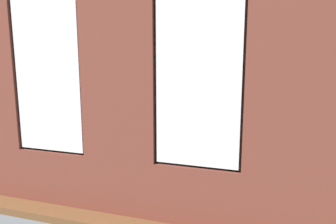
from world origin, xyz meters
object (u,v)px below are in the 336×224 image
(remote_black, at_px, (176,129))
(potted_plant_foreground_right, at_px, (105,106))
(tv_flatscreen, at_px, (64,100))
(potted_plant_beside_window_right, at_px, (0,134))
(candle_jar, at_px, (194,127))
(papasan_chair, at_px, (179,119))
(remote_gray, at_px, (178,131))
(couch_by_window, at_px, (105,167))
(coffee_table, at_px, (176,132))
(potted_plant_corner_near_left, at_px, (314,122))
(cup_ceramic, at_px, (170,126))
(media_console, at_px, (65,127))
(potted_plant_mid_room_small, at_px, (223,133))
(table_plant_small, at_px, (156,125))
(couch_left, at_px, (315,151))

(remote_black, distance_m, potted_plant_foreground_right, 2.77)
(tv_flatscreen, bearing_deg, potted_plant_beside_window_right, 100.45)
(candle_jar, relative_size, papasan_chair, 0.12)
(remote_gray, height_order, papasan_chair, papasan_chair)
(couch_by_window, height_order, coffee_table, couch_by_window)
(remote_black, height_order, potted_plant_corner_near_left, potted_plant_corner_near_left)
(candle_jar, bearing_deg, cup_ceramic, 4.89)
(media_console, bearing_deg, coffee_table, -179.26)
(papasan_chair, bearing_deg, potted_plant_mid_room_small, 149.14)
(potted_plant_corner_near_left, bearing_deg, media_console, 14.48)
(remote_gray, relative_size, papasan_chair, 0.17)
(remote_gray, bearing_deg, potted_plant_beside_window_right, 33.44)
(table_plant_small, xyz_separation_m, remote_black, (-0.39, -0.13, -0.10))
(couch_left, bearing_deg, table_plant_small, -97.77)
(coffee_table, relative_size, media_console, 1.13)
(media_console, xyz_separation_m, tv_flatscreen, (0.00, -0.00, 0.66))
(remote_gray, height_order, tv_flatscreen, tv_flatscreen)
(couch_left, distance_m, tv_flatscreen, 5.44)
(table_plant_small, xyz_separation_m, papasan_chair, (-0.15, -1.23, -0.10))
(couch_by_window, distance_m, candle_jar, 2.55)
(coffee_table, height_order, potted_plant_mid_room_small, potted_plant_mid_room_small)
(couch_left, xyz_separation_m, table_plant_small, (3.07, -0.26, 0.20))
(cup_ceramic, height_order, papasan_chair, papasan_chair)
(couch_by_window, bearing_deg, papasan_chair, -93.46)
(table_plant_small, bearing_deg, couch_by_window, 88.56)
(couch_left, relative_size, potted_plant_mid_room_small, 4.32)
(cup_ceramic, height_order, potted_plant_corner_near_left, potted_plant_corner_near_left)
(coffee_table, height_order, remote_gray, remote_gray)
(couch_left, distance_m, remote_gray, 2.59)
(table_plant_small, bearing_deg, coffee_table, -161.12)
(remote_gray, bearing_deg, candle_jar, -141.58)
(couch_left, height_order, candle_jar, couch_left)
(cup_ceramic, distance_m, tv_flatscreen, 2.61)
(media_console, bearing_deg, table_plant_small, 177.58)
(papasan_chair, bearing_deg, coffee_table, 102.45)
(remote_gray, relative_size, potted_plant_beside_window_right, 0.13)
(tv_flatscreen, bearing_deg, media_console, 90.00)
(media_console, distance_m, potted_plant_corner_near_left, 5.73)
(couch_left, relative_size, cup_ceramic, 19.05)
(potted_plant_corner_near_left, bearing_deg, tv_flatscreen, 14.46)
(potted_plant_foreground_right, bearing_deg, coffee_table, 150.96)
(table_plant_small, height_order, potted_plant_foreground_right, potted_plant_foreground_right)
(table_plant_small, xyz_separation_m, tv_flatscreen, (2.33, -0.10, 0.42))
(coffee_table, xyz_separation_m, remote_gray, (-0.10, 0.13, 0.06))
(cup_ceramic, bearing_deg, couch_by_window, 83.24)
(coffee_table, relative_size, papasan_chair, 1.29)
(media_console, bearing_deg, potted_plant_beside_window_right, 100.47)
(remote_gray, height_order, potted_plant_beside_window_right, potted_plant_beside_window_right)
(cup_ceramic, distance_m, potted_plant_mid_room_small, 1.14)
(potted_plant_corner_near_left, bearing_deg, cup_ceramic, 23.28)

